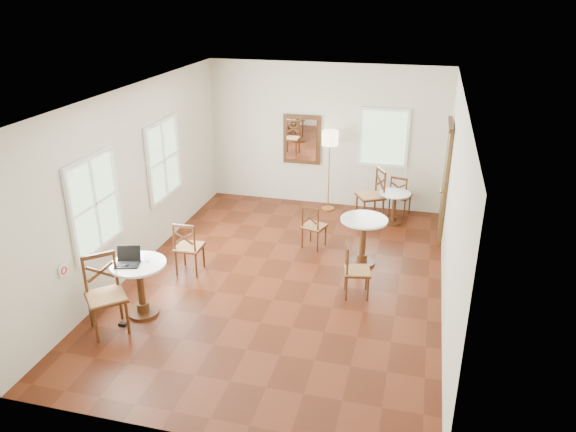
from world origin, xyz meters
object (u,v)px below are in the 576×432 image
(mouse, at_px, (126,265))
(water_glass, at_px, (147,258))
(cafe_table_mid, at_px, (363,236))
(chair_near_b, at_px, (105,295))
(chair_mid_b, at_px, (356,270))
(cafe_table_near, at_px, (140,283))
(chair_back_b, at_px, (372,195))
(laptop, at_px, (128,260))
(cafe_table_back, at_px, (394,204))
(chair_back_a, at_px, (400,195))
(floor_lamp, at_px, (330,143))
(navy_mug, at_px, (131,254))
(chair_mid_a, at_px, (314,226))
(power_adapter, at_px, (122,324))
(chair_near_a, at_px, (189,247))

(mouse, distance_m, water_glass, 0.30)
(cafe_table_mid, bearing_deg, water_glass, -140.79)
(chair_near_b, bearing_deg, chair_mid_b, -13.95)
(cafe_table_near, distance_m, chair_mid_b, 3.18)
(chair_back_b, relative_size, water_glass, 9.38)
(cafe_table_near, distance_m, cafe_table_mid, 3.72)
(laptop, distance_m, mouse, 0.10)
(cafe_table_back, relative_size, chair_mid_b, 0.75)
(chair_back_a, bearing_deg, floor_lamp, 18.05)
(cafe_table_back, bearing_deg, navy_mug, -130.23)
(chair_near_b, distance_m, laptop, 0.57)
(cafe_table_mid, relative_size, chair_back_a, 0.97)
(chair_mid_a, distance_m, power_adapter, 3.78)
(cafe_table_back, relative_size, mouse, 6.43)
(cafe_table_mid, bearing_deg, cafe_table_back, 78.35)
(cafe_table_near, height_order, chair_back_a, chair_back_a)
(cafe_table_near, relative_size, chair_back_a, 0.96)
(cafe_table_mid, height_order, water_glass, water_glass)
(laptop, xyz_separation_m, water_glass, (0.23, 0.11, -0.00))
(chair_near_b, relative_size, chair_back_a, 1.27)
(cafe_table_mid, relative_size, mouse, 8.34)
(water_glass, bearing_deg, chair_back_b, 57.20)
(chair_near_a, distance_m, navy_mug, 1.31)
(cafe_table_back, bearing_deg, water_glass, -127.34)
(chair_mid_a, distance_m, chair_back_a, 2.38)
(chair_back_a, bearing_deg, cafe_table_near, 70.23)
(chair_back_b, distance_m, water_glass, 5.03)
(navy_mug, bearing_deg, power_adapter, -86.65)
(chair_near_b, height_order, water_glass, chair_near_b)
(chair_back_b, xyz_separation_m, floor_lamp, (-0.94, 0.34, 0.92))
(chair_mid_b, xyz_separation_m, laptop, (-3.04, -1.32, 0.46))
(chair_back_b, xyz_separation_m, mouse, (-2.93, -4.41, 0.32))
(chair_back_b, bearing_deg, chair_back_a, 96.96)
(cafe_table_near, distance_m, chair_near_b, 0.54)
(cafe_table_mid, distance_m, cafe_table_back, 1.93)
(chair_mid_b, relative_size, chair_back_b, 0.81)
(chair_near_b, height_order, chair_back_b, chair_near_b)
(cafe_table_back, distance_m, laptop, 5.49)
(water_glass, bearing_deg, chair_near_b, -124.76)
(chair_near_a, height_order, navy_mug, same)
(cafe_table_mid, distance_m, chair_back_a, 2.38)
(chair_mid_b, bearing_deg, chair_back_b, -9.34)
(chair_near_b, height_order, chair_mid_b, chair_near_b)
(mouse, distance_m, navy_mug, 0.28)
(chair_mid_b, height_order, chair_back_b, chair_back_b)
(chair_back_b, bearing_deg, cafe_table_back, 54.40)
(chair_mid_a, relative_size, floor_lamp, 0.49)
(cafe_table_near, bearing_deg, cafe_table_mid, 39.05)
(cafe_table_near, bearing_deg, navy_mug, 139.78)
(chair_back_a, bearing_deg, cafe_table_back, 95.65)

